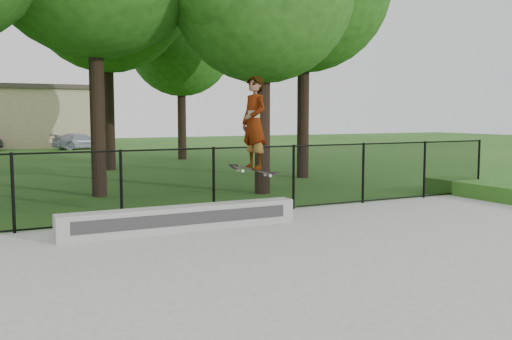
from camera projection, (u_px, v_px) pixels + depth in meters
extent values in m
plane|color=#245818|center=(396.00, 295.00, 7.13)|extent=(100.00, 100.00, 0.00)
cube|color=gray|center=(396.00, 292.00, 7.13)|extent=(14.00, 12.00, 0.06)
cube|color=#A5A4A0|center=(182.00, 218.00, 10.76)|extent=(4.61, 0.40, 0.47)
imported|color=#A2A5B8|center=(81.00, 141.00, 37.24)|extent=(3.55, 2.21, 1.04)
cube|color=black|center=(254.00, 170.00, 11.12)|extent=(0.82, 0.23, 0.26)
imported|color=#C2E8FF|center=(254.00, 123.00, 11.03)|extent=(0.53, 0.72, 1.80)
cylinder|color=black|center=(13.00, 193.00, 10.48)|extent=(0.06, 0.06, 1.50)
cylinder|color=black|center=(121.00, 187.00, 11.39)|extent=(0.06, 0.06, 1.50)
cylinder|color=black|center=(214.00, 182.00, 12.29)|extent=(0.06, 0.06, 1.50)
cylinder|color=black|center=(294.00, 177.00, 13.19)|extent=(0.06, 0.06, 1.50)
cylinder|color=black|center=(363.00, 173.00, 14.09)|extent=(0.06, 0.06, 1.50)
cylinder|color=black|center=(424.00, 170.00, 14.99)|extent=(0.06, 0.06, 1.50)
cylinder|color=black|center=(479.00, 166.00, 15.89)|extent=(0.06, 0.06, 1.50)
cylinder|color=black|center=(213.00, 148.00, 12.22)|extent=(16.00, 0.04, 0.04)
cylinder|color=black|center=(214.00, 214.00, 12.35)|extent=(16.00, 0.04, 0.04)
cube|color=black|center=(214.00, 182.00, 12.29)|extent=(16.00, 0.01, 1.50)
cylinder|color=black|center=(97.00, 103.00, 15.52)|extent=(0.44, 0.44, 5.14)
cylinder|color=black|center=(262.00, 118.00, 16.17)|extent=(0.44, 0.44, 4.28)
cylinder|color=black|center=(303.00, 106.00, 20.24)|extent=(0.44, 0.44, 5.10)
cylinder|color=black|center=(109.00, 104.00, 23.07)|extent=(0.44, 0.44, 5.38)
cylinder|color=black|center=(182.00, 116.00, 28.70)|extent=(0.44, 0.44, 4.34)
sphere|color=#1E4813|center=(181.00, 44.00, 28.35)|extent=(5.21, 5.21, 5.21)
cube|color=#CAB78E|center=(10.00, 118.00, 39.76)|extent=(12.00, 6.00, 4.00)
cube|color=#3F3833|center=(8.00, 87.00, 39.55)|extent=(12.40, 6.40, 0.30)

